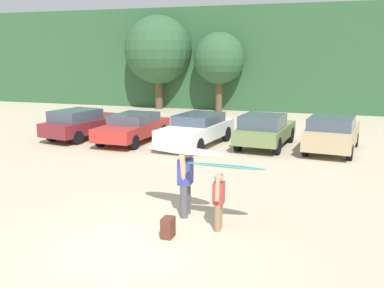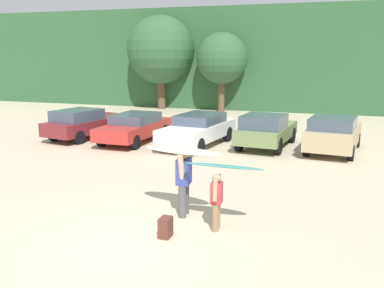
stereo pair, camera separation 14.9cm
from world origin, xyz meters
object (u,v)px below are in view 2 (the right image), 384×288
Objects in this scene: parked_car_red at (135,127)px; surfboard_teal at (224,166)px; surfboard_cream at (183,150)px; parked_car_white at (198,129)px; person_adult at (184,178)px; parked_car_maroon at (86,123)px; person_child at (217,198)px; parked_car_olive_green at (266,130)px; backpack_dropped at (166,227)px; parked_car_tan at (333,133)px.

surfboard_teal is at bearing -141.29° from parked_car_red.
parked_car_white is at bearing -64.62° from surfboard_cream.
person_adult is at bearing -157.11° from parked_car_white.
surfboard_cream is at bearing -157.27° from parked_car_white.
surfboard_teal reaches higher than parked_car_white.
parked_car_maroon reaches higher than person_child.
parked_car_red is 9.68m from person_adult.
person_adult reaches higher than person_child.
person_child is 0.75m from surfboard_teal.
parked_car_red is 2.10× the size of surfboard_cream.
parked_car_olive_green is at bearing -71.35° from parked_car_white.
parked_car_red is 10.05× the size of backpack_dropped.
surfboard_cream is at bearing -33.48° from person_child.
person_adult reaches higher than parked_car_tan.
parked_car_red is 10.75m from person_child.
parked_car_olive_green is 10.16m from backpack_dropped.
person_child is 0.71× the size of surfboard_teal.
person_child is (6.28, -8.72, 0.05)m from parked_car_red.
parked_car_red is 0.93× the size of parked_car_white.
parked_car_maroon is 1.00× the size of parked_car_white.
parked_car_olive_green is 1.96× the size of surfboard_cream.
parked_car_tan is at bearing -108.53° from person_child.
person_child is (-2.38, -9.33, -0.03)m from parked_car_tan.
parked_car_white is at bearing 101.86° from parked_car_tan.
person_child is at bearing 144.42° from person_adult.
person_adult is 1.57m from backpack_dropped.
person_adult is at bearing 92.66° from backpack_dropped.
parked_car_tan is 9.55× the size of backpack_dropped.
parked_car_maroon is at bearing 98.84° from parked_car_tan.
parked_car_white is at bearing -74.00° from person_child.
parked_car_red is 5.94m from parked_car_olive_green.
parked_car_tan is at bearing -115.43° from person_adult.
parked_car_white is 8.57m from surfboard_cream.
parked_car_maroon is at bearing -36.21° from surfboard_cream.
surfboard_teal is (0.13, 0.11, 0.73)m from person_child.
parked_car_tan is at bearing 71.81° from backpack_dropped.
parked_car_red is 2.65× the size of person_adult.
parked_car_red is at bearing -58.48° from person_child.
surfboard_cream reaches higher than person_adult.
person_adult is at bearing -21.38° from surfboard_teal.
parked_car_white is 3.68× the size of person_child.
person_adult is at bearing 165.26° from parked_car_tan.
parked_car_olive_green is at bearing -98.35° from person_adult.
backpack_dropped is at bearing 88.43° from person_adult.
surfboard_cream is at bearing 165.27° from parked_car_tan.
surfboard_cream reaches higher than parked_car_maroon.
backpack_dropped is at bearing -177.61° from parked_car_olive_green.
parked_car_red is at bearing 99.03° from parked_car_white.
backpack_dropped is (5.34, -9.50, -0.47)m from parked_car_red.
surfboard_cream reaches higher than parked_car_olive_green.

